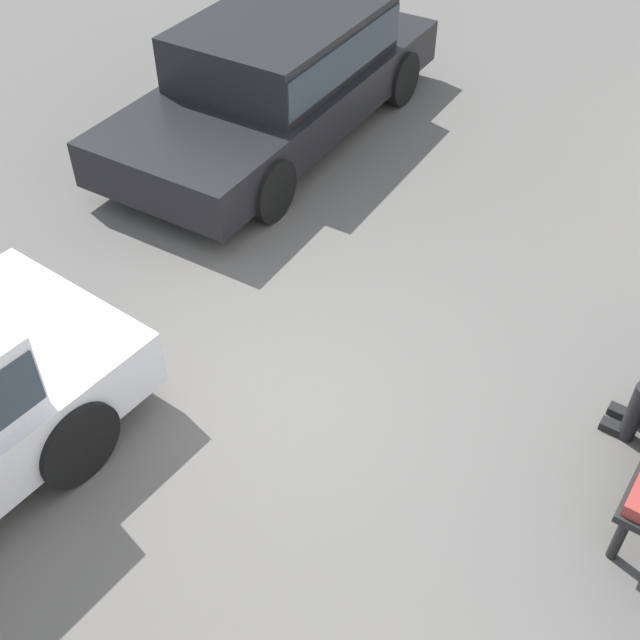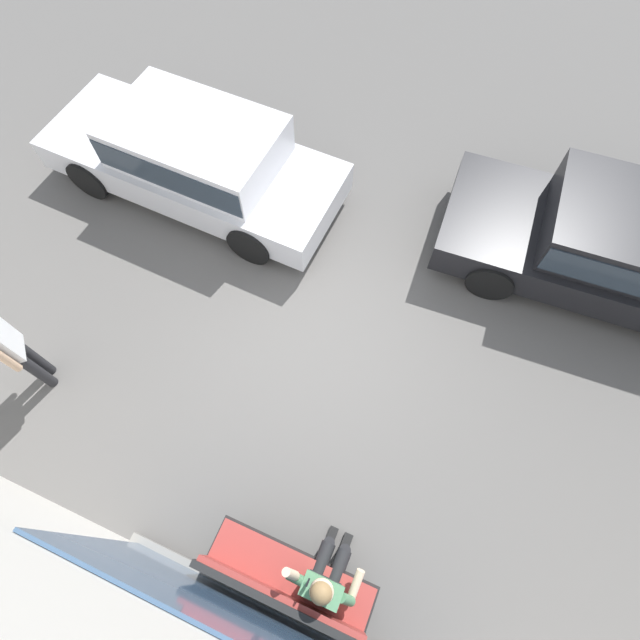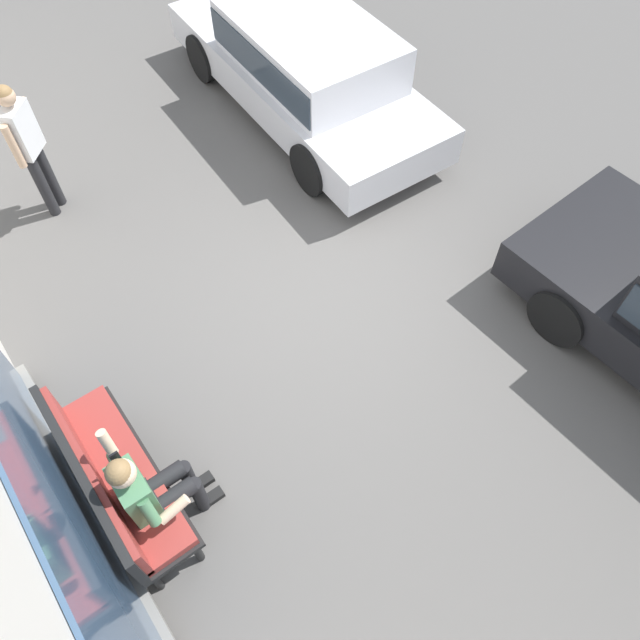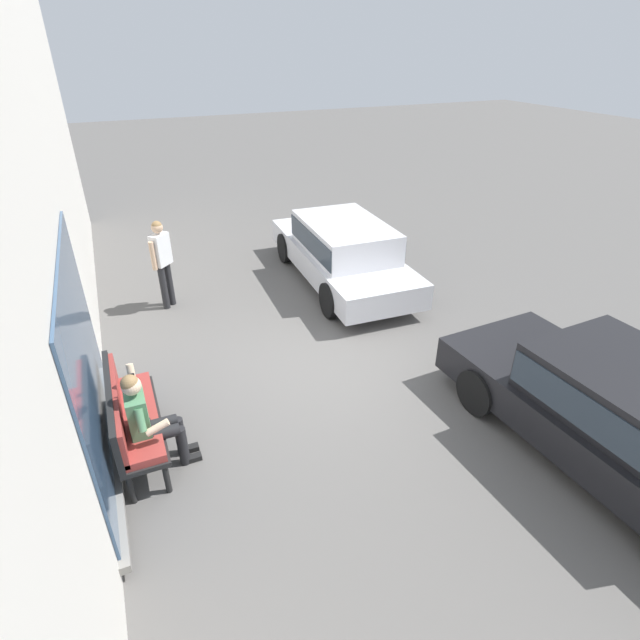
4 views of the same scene
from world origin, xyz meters
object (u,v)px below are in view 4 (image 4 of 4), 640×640
object	(u,v)px
bench	(128,414)
parked_car_near	(629,414)
parked_car_mid	(343,249)
person_on_phone	(149,419)
pedestrian_standing	(162,257)

from	to	relation	value
bench	parked_car_near	xyz separation A→B (m)	(-2.50, -5.43, 0.13)
parked_car_mid	person_on_phone	bearing A→B (deg)	131.89
person_on_phone	parked_car_near	bearing A→B (deg)	-112.54
person_on_phone	parked_car_near	world-z (taller)	person_on_phone
bench	person_on_phone	bearing A→B (deg)	-146.03
parked_car_mid	pedestrian_standing	bearing A→B (deg)	84.85
parked_car_near	parked_car_mid	bearing A→B (deg)	7.83
bench	parked_car_near	distance (m)	5.98
person_on_phone	parked_car_mid	distance (m)	5.87
bench	parked_car_mid	size ratio (longest dim) A/B	0.38
parked_car_near	pedestrian_standing	distance (m)	7.79
bench	person_on_phone	xyz separation A→B (m)	(-0.34, -0.23, 0.12)
parked_car_near	pedestrian_standing	xyz separation A→B (m)	(6.40, 4.43, 0.27)
bench	parked_car_near	world-z (taller)	parked_car_near
bench	person_on_phone	world-z (taller)	person_on_phone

